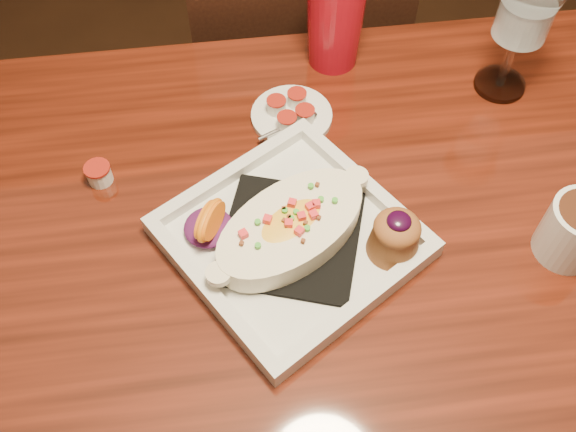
{
  "coord_description": "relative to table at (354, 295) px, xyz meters",
  "views": [
    {
      "loc": [
        -0.15,
        -0.4,
        1.47
      ],
      "look_at": [
        -0.09,
        0.07,
        0.77
      ],
      "focal_mm": 40.0,
      "sensor_mm": 36.0,
      "label": 1
    }
  ],
  "objects": [
    {
      "name": "floor",
      "position": [
        0.0,
        0.0,
        -0.65
      ],
      "size": [
        7.0,
        7.0,
        0.0
      ],
      "primitive_type": "plane",
      "color": "black",
      "rests_on": "ground"
    },
    {
      "name": "table",
      "position": [
        0.0,
        0.0,
        0.0
      ],
      "size": [
        1.5,
        0.9,
        0.75
      ],
      "color": "#611C0D",
      "rests_on": "floor"
    },
    {
      "name": "chair_far",
      "position": [
        -0.0,
        0.63,
        -0.15
      ],
      "size": [
        0.42,
        0.42,
        0.93
      ],
      "rotation": [
        0.0,
        0.0,
        3.14
      ],
      "color": "black",
      "rests_on": "floor"
    },
    {
      "name": "plate",
      "position": [
        -0.08,
        0.04,
        0.12
      ],
      "size": [
        0.38,
        0.38,
        0.08
      ],
      "rotation": [
        0.0,
        0.0,
        0.56
      ],
      "color": "silver",
      "rests_on": "table"
    },
    {
      "name": "goblet",
      "position": [
        0.28,
        0.29,
        0.24
      ],
      "size": [
        0.1,
        0.1,
        0.2
      ],
      "color": "silver",
      "rests_on": "table"
    },
    {
      "name": "saucer",
      "position": [
        -0.06,
        0.26,
        0.11
      ],
      "size": [
        0.12,
        0.12,
        0.08
      ],
      "color": "silver",
      "rests_on": "table"
    },
    {
      "name": "creamer_loose",
      "position": [
        -0.34,
        0.18,
        0.11
      ],
      "size": [
        0.04,
        0.04,
        0.03
      ],
      "color": "silver",
      "rests_on": "table"
    },
    {
      "name": "red_tumbler",
      "position": [
        0.03,
        0.38,
        0.17
      ],
      "size": [
        0.09,
        0.09,
        0.15
      ],
      "primitive_type": "cone",
      "color": "red",
      "rests_on": "table"
    }
  ]
}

